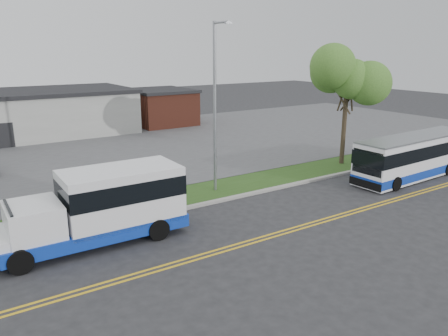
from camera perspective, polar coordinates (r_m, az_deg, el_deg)
ground at (r=22.20m, az=-3.87°, el=-6.30°), size 140.00×140.00×0.00m
lane_line_north at (r=19.21m, az=1.88°, el=-9.84°), size 70.00×0.12×0.01m
lane_line_south at (r=18.99m, az=2.41°, el=-10.16°), size 70.00×0.12×0.01m
curb at (r=23.08m, az=-5.23°, el=-5.27°), size 80.00×0.30×0.15m
verge at (r=24.60m, az=-7.21°, el=-4.07°), size 80.00×3.30×0.10m
parking_lot at (r=37.34m, az=-16.85°, el=2.11°), size 80.00×25.00×0.10m
brick_wing at (r=48.99m, az=-8.27°, el=7.91°), size 6.30×7.30×3.90m
tree_east at (r=32.01m, az=15.84°, el=11.25°), size 5.20×5.20×8.33m
streetlight_near at (r=24.70m, az=-1.12°, el=8.50°), size 0.35×1.53×9.50m
shuttle_bus at (r=19.64m, az=-15.42°, el=-4.55°), size 8.27×2.86×3.15m
transit_bus at (r=31.00m, az=23.66°, el=1.41°), size 10.04×2.67×2.77m
pedestrian at (r=24.33m, az=-14.26°, el=-2.58°), size 0.63×0.46×1.57m
grocery_bag_left at (r=24.21m, az=-14.64°, el=-4.26°), size 0.32×0.32×0.32m
grocery_bag_right at (r=24.84m, az=-13.71°, el=-3.69°), size 0.32×0.32×0.32m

